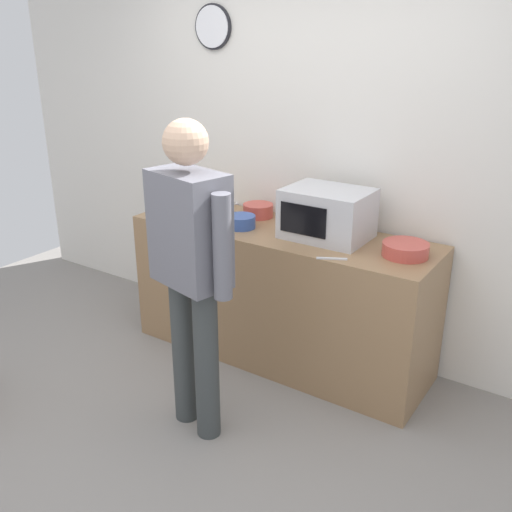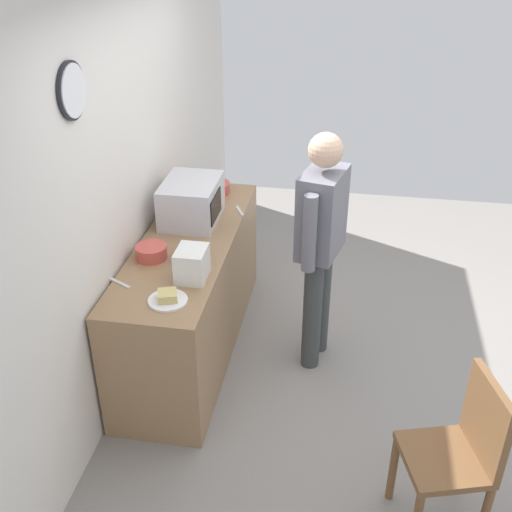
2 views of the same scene
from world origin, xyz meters
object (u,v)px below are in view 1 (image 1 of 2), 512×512
mixing_bowl (241,222)px  fork_utensil (332,259)px  sandwich_plate (181,211)px  person_standing (191,260)px  toaster (205,209)px  spoon_utensil (227,205)px  salad_bowl (405,249)px  cereal_bowl (258,210)px  microwave (327,214)px

mixing_bowl → fork_utensil: size_ratio=1.10×
sandwich_plate → person_standing: (0.77, -0.82, 0.08)m
toaster → spoon_utensil: bearing=108.0°
salad_bowl → cereal_bowl: cereal_bowl is taller
mixing_bowl → toaster: size_ratio=0.85×
person_standing → cereal_bowl: bearing=105.8°
fork_utensil → mixing_bowl: bearing=166.7°
salad_bowl → person_standing: 1.21m
microwave → sandwich_plate: bearing=-173.0°
cereal_bowl → toaster: toaster is taller
sandwich_plate → cereal_bowl: 0.53m
spoon_utensil → toaster: bearing=-72.0°
sandwich_plate → mixing_bowl: (0.51, -0.01, 0.02)m
cereal_bowl → toaster: bearing=-121.1°
spoon_utensil → fork_utensil: bearing=-25.5°
microwave → toaster: microwave is taller
mixing_bowl → fork_utensil: (0.73, -0.17, -0.04)m
fork_utensil → person_standing: (-0.47, -0.64, 0.10)m
cereal_bowl → fork_utensil: bearing=-29.2°
microwave → toaster: (-0.78, -0.20, -0.05)m
microwave → spoon_utensil: size_ratio=2.94×
sandwich_plate → fork_utensil: bearing=-8.4°
microwave → fork_utensil: bearing=-58.0°
sandwich_plate → mixing_bowl: size_ratio=1.24×
person_standing → sandwich_plate: bearing=133.3°
sandwich_plate → salad_bowl: size_ratio=0.89×
cereal_bowl → person_standing: 1.11m
salad_bowl → spoon_utensil: salad_bowl is taller
fork_utensil → spoon_utensil: bearing=154.5°
salad_bowl → toaster: size_ratio=1.18×
salad_bowl → fork_utensil: (-0.32, -0.27, -0.03)m
salad_bowl → spoon_utensil: (-1.42, 0.25, -0.03)m
mixing_bowl → person_standing: size_ratio=0.11×
toaster → spoon_utensil: toaster is taller
salad_bowl → toaster: (-1.29, -0.17, 0.06)m
toaster → spoon_utensil: 0.45m
cereal_bowl → mixing_bowl: 0.26m
microwave → mixing_bowl: 0.57m
microwave → cereal_bowl: bearing=168.3°
salad_bowl → cereal_bowl: bearing=171.8°
mixing_bowl → spoon_utensil: 0.51m
fork_utensil → spoon_utensil: (-1.11, 0.53, 0.00)m
mixing_bowl → cereal_bowl: bearing=98.7°
mixing_bowl → spoon_utensil: (-0.37, 0.35, -0.04)m
cereal_bowl → fork_utensil: (0.77, -0.43, -0.04)m
toaster → sandwich_plate: bearing=164.5°
salad_bowl → person_standing: person_standing is taller
microwave → person_standing: bearing=-106.3°
mixing_bowl → microwave: bearing=14.3°
sandwich_plate → toaster: 0.30m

